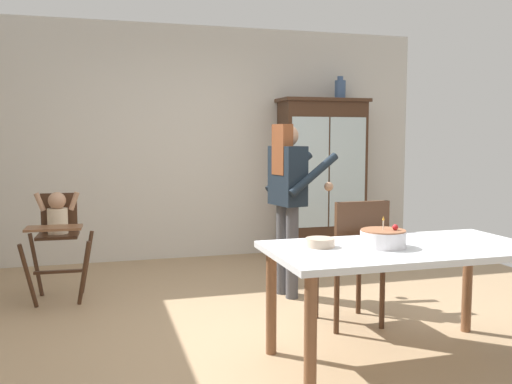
{
  "coord_description": "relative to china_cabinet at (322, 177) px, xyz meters",
  "views": [
    {
      "loc": [
        -1.21,
        -3.84,
        1.41
      ],
      "look_at": [
        0.09,
        0.7,
        0.95
      ],
      "focal_mm": 38.91,
      "sensor_mm": 36.0,
      "label": 1
    }
  ],
  "objects": [
    {
      "name": "dining_table",
      "position": [
        -0.79,
        -3.18,
        -0.29
      ],
      "size": [
        1.69,
        0.87,
        0.74
      ],
      "color": "silver",
      "rests_on": "ground_plane"
    },
    {
      "name": "adult_person",
      "position": [
        -0.99,
        -1.6,
        0.02
      ],
      "size": [
        0.58,
        0.56,
        1.53
      ],
      "rotation": [
        0.0,
        0.0,
        1.78
      ],
      "color": "#47474C",
      "rests_on": "ground_plane"
    },
    {
      "name": "birthday_cake",
      "position": [
        -0.92,
        -3.17,
        -0.15
      ],
      "size": [
        0.28,
        0.28,
        0.19
      ],
      "color": "white",
      "rests_on": "dining_table"
    },
    {
      "name": "high_chair_with_toddler",
      "position": [
        -2.95,
        -1.18,
        -0.29
      ],
      "size": [
        0.59,
        0.7,
        0.95
      ],
      "rotation": [
        0.0,
        0.0,
        -0.04
      ],
      "color": "#422819",
      "rests_on": "ground_plane"
    },
    {
      "name": "dining_chair_far_side",
      "position": [
        -0.79,
        -2.53,
        -0.39
      ],
      "size": [
        0.45,
        0.45,
        0.96
      ],
      "rotation": [
        0.0,
        0.0,
        3.16
      ],
      "color": "#422819",
      "rests_on": "ground_plane"
    },
    {
      "name": "serving_bowl",
      "position": [
        -1.29,
        -3.06,
        -0.18
      ],
      "size": [
        0.18,
        0.18,
        0.05
      ],
      "primitive_type": "cylinder",
      "color": "#C6AD93",
      "rests_on": "dining_table"
    },
    {
      "name": "china_cabinet",
      "position": [
        0.0,
        0.0,
        0.0
      ],
      "size": [
        1.07,
        0.48,
        1.88
      ],
      "color": "#422819",
      "rests_on": "ground_plane"
    },
    {
      "name": "wall_back",
      "position": [
        -1.4,
        0.26,
        0.41
      ],
      "size": [
        5.32,
        0.06,
        2.7
      ],
      "primitive_type": "cube",
      "color": "beige",
      "rests_on": "ground_plane"
    },
    {
      "name": "ground_plane",
      "position": [
        -1.4,
        -2.37,
        -0.94
      ],
      "size": [
        6.24,
        6.24,
        0.0
      ],
      "primitive_type": "plane",
      "color": "tan"
    },
    {
      "name": "ceramic_vase",
      "position": [
        0.22,
        0.0,
        1.05
      ],
      "size": [
        0.13,
        0.13,
        0.27
      ],
      "color": "#3D567F",
      "rests_on": "china_cabinet"
    }
  ]
}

